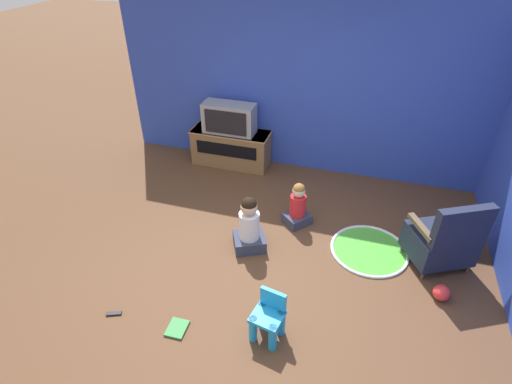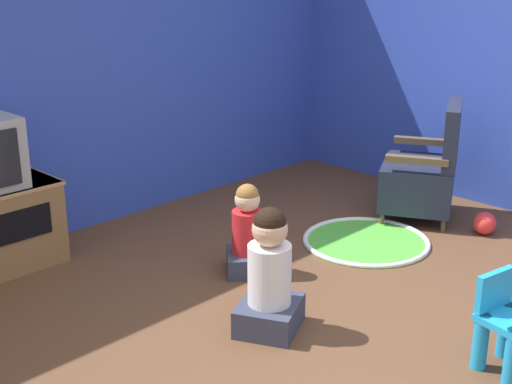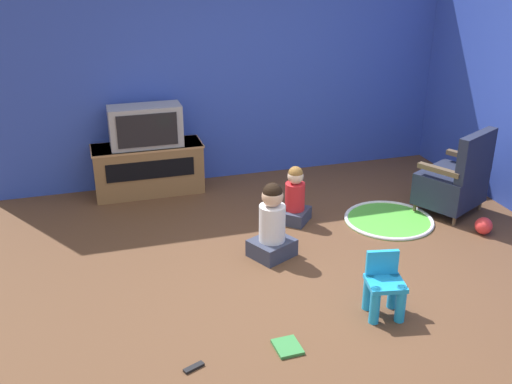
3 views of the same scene
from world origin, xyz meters
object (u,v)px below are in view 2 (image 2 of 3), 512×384
Objects in this scene: child_watching_center at (269,278)px; toy_ball at (485,223)px; black_armchair at (424,174)px; yellow_kid_chair at (507,330)px; child_watching_left at (247,234)px.

child_watching_center is 4.22× the size of toy_ball.
black_armchair is 2.16m from yellow_kid_chair.
toy_ball is at bearing -73.86° from child_watching_left.
toy_ball is at bearing -31.01° from child_watching_center.
child_watching_center reaches higher than toy_ball.
child_watching_left is 0.76m from child_watching_center.
child_watching_left reaches higher than toy_ball.
child_watching_center is 2.14m from toy_ball.
black_armchair is 2.15m from child_watching_center.
black_armchair is 0.60m from toy_ball.
child_watching_left is at bearing 103.83° from yellow_kid_chair.
child_watching_center is (-0.54, 1.11, 0.09)m from yellow_kid_chair.
black_armchair is at bearing -57.48° from child_watching_left.
toy_ball is at bearing 41.22° from yellow_kid_chair.
child_watching_center is at bearing 126.49° from yellow_kid_chair.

